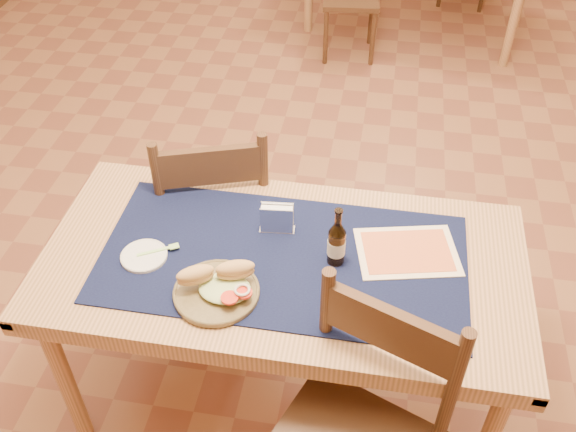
% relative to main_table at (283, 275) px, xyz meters
% --- Properties ---
extents(main_table, '(1.60, 0.80, 0.75)m').
position_rel_main_table_xyz_m(main_table, '(0.00, 0.00, 0.00)').
color(main_table, tan).
rests_on(main_table, ground).
extents(placemat, '(1.20, 0.60, 0.01)m').
position_rel_main_table_xyz_m(placemat, '(0.00, 0.00, 0.09)').
color(placemat, '#0E1633').
rests_on(placemat, main_table).
extents(baseboard, '(6.00, 7.00, 0.10)m').
position_rel_main_table_xyz_m(baseboard, '(0.00, 0.80, -0.62)').
color(baseboard, '#432918').
rests_on(baseboard, ground).
extents(chair_main_far, '(0.57, 0.57, 0.97)m').
position_rel_main_table_xyz_m(chair_main_far, '(-0.37, 0.46, -0.16)').
color(chair_main_far, '#432918').
rests_on(chair_main_far, ground).
extents(sandwich_plate, '(0.27, 0.27, 0.10)m').
position_rel_main_table_xyz_m(sandwich_plate, '(-0.17, -0.19, 0.12)').
color(sandwich_plate, brown).
rests_on(sandwich_plate, placemat).
extents(side_plate, '(0.15, 0.15, 0.01)m').
position_rel_main_table_xyz_m(side_plate, '(-0.45, -0.08, 0.10)').
color(side_plate, silver).
rests_on(side_plate, placemat).
extents(fork, '(0.13, 0.08, 0.00)m').
position_rel_main_table_xyz_m(fork, '(-0.40, -0.04, 0.10)').
color(fork, '#A7E37C').
rests_on(fork, side_plate).
extents(beer_bottle, '(0.06, 0.06, 0.22)m').
position_rel_main_table_xyz_m(beer_bottle, '(0.17, 0.01, 0.17)').
color(beer_bottle, '#48290D').
rests_on(beer_bottle, placemat).
extents(napkin_holder, '(0.12, 0.05, 0.11)m').
position_rel_main_table_xyz_m(napkin_holder, '(-0.04, 0.13, 0.14)').
color(napkin_holder, silver).
rests_on(napkin_holder, placemat).
extents(menu_card, '(0.37, 0.31, 0.01)m').
position_rel_main_table_xyz_m(menu_card, '(0.40, 0.09, 0.09)').
color(menu_card, beige).
rests_on(menu_card, placemat).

